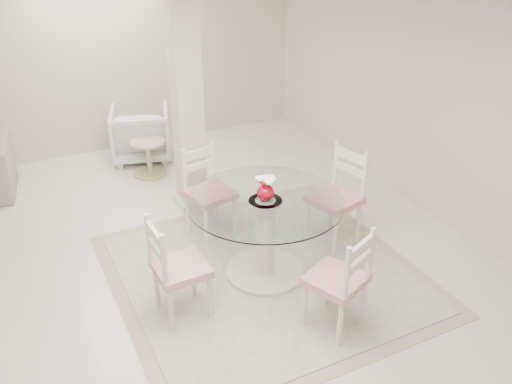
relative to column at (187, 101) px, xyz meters
name	(u,v)px	position (x,y,z in m)	size (l,w,h in m)	color
ground	(192,271)	(-0.50, -1.30, -1.35)	(7.00, 7.00, 0.00)	silver
room_shell	(180,96)	(-0.50, -1.30, 0.51)	(6.02, 7.02, 2.71)	beige
column	(187,101)	(0.00, 0.00, 0.00)	(0.30, 0.30, 2.70)	beige
area_rug	(265,273)	(0.14, -1.68, -1.34)	(2.92, 2.92, 0.02)	tan
dining_table	(265,238)	(0.14, -1.68, -0.91)	(1.49, 1.49, 0.86)	beige
red_vase	(266,188)	(0.15, -1.68, -0.36)	(0.19, 0.18, 0.25)	#A50517
dining_chair_east	(340,190)	(1.15, -1.46, -0.72)	(0.59, 0.59, 1.20)	#F4EDC9
dining_chair_north	(206,185)	(-0.06, -0.67, -0.75)	(0.53, 0.53, 1.14)	#F4ECC9
dining_chair_west	(172,263)	(-0.86, -1.87, -0.76)	(0.47, 0.47, 1.12)	beige
dining_chair_south	(344,275)	(0.37, -2.67, -0.76)	(0.59, 0.59, 1.11)	#EFE2C4
armchair_white	(141,133)	(-0.16, 1.65, -0.97)	(0.81, 0.83, 0.76)	silver
side_table	(149,159)	(-0.23, 1.07, -1.12)	(0.48, 0.48, 0.50)	tan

